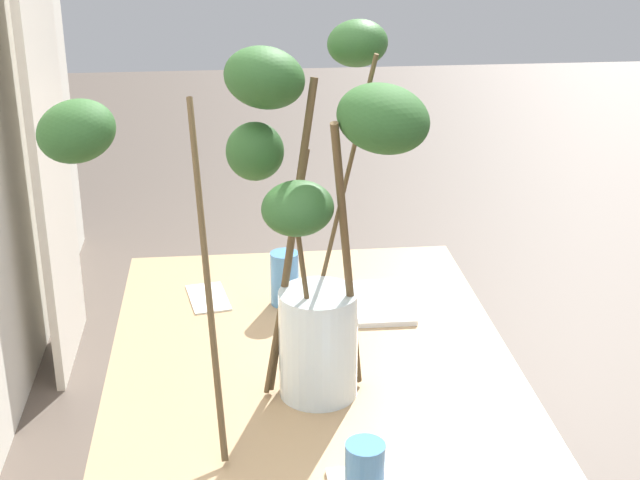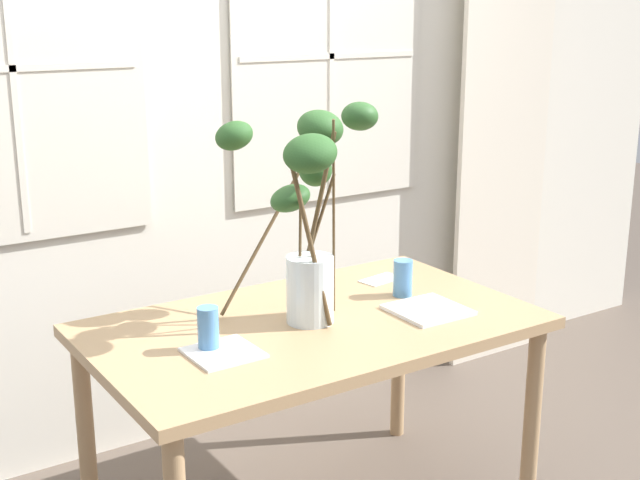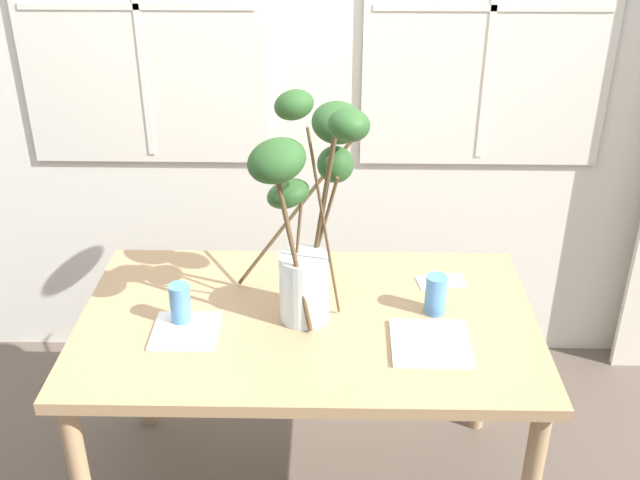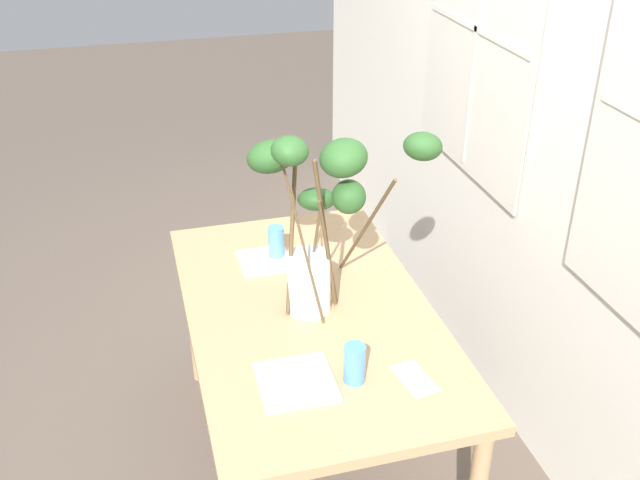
{
  "view_description": "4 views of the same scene",
  "coord_description": "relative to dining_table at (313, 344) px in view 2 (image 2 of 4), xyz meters",
  "views": [
    {
      "loc": [
        -1.6,
        0.16,
        1.74
      ],
      "look_at": [
        0.03,
        -0.01,
        1.08
      ],
      "focal_mm": 51.81,
      "sensor_mm": 36.0,
      "label": 1
    },
    {
      "loc": [
        -1.43,
        -2.23,
        1.77
      ],
      "look_at": [
        0.06,
        0.05,
        1.02
      ],
      "focal_mm": 48.32,
      "sensor_mm": 36.0,
      "label": 2
    },
    {
      "loc": [
        0.08,
        -2.0,
        2.11
      ],
      "look_at": [
        0.04,
        -0.03,
        1.06
      ],
      "focal_mm": 42.4,
      "sensor_mm": 36.0,
      "label": 3
    },
    {
      "loc": [
        2.1,
        -0.53,
        2.28
      ],
      "look_at": [
        -0.03,
        0.05,
        1.03
      ],
      "focal_mm": 41.29,
      "sensor_mm": 36.0,
      "label": 4
    }
  ],
  "objects": [
    {
      "name": "napkin_folded",
      "position": [
        0.45,
        0.22,
        0.09
      ],
      "size": [
        0.18,
        0.12,
        0.0
      ],
      "primitive_type": "cube",
      "rotation": [
        0.0,
        0.0,
        0.17
      ],
      "color": "silver",
      "rests_on": "dining_table"
    },
    {
      "name": "drinking_glass_blue_left",
      "position": [
        -0.39,
        -0.04,
        0.15
      ],
      "size": [
        0.06,
        0.06,
        0.14
      ],
      "primitive_type": "cylinder",
      "color": "#4C84BC",
      "rests_on": "dining_table"
    },
    {
      "name": "vase_with_branches",
      "position": [
        0.0,
        0.05,
        0.47
      ],
      "size": [
        0.44,
        0.72,
        0.72
      ],
      "color": "silver",
      "rests_on": "dining_table"
    },
    {
      "name": "dining_table",
      "position": [
        0.0,
        0.0,
        0.0
      ],
      "size": [
        1.45,
        0.86,
        0.77
      ],
      "color": "tan",
      "rests_on": "ground"
    },
    {
      "name": "plate_square_left",
      "position": [
        -0.37,
        -0.09,
        0.09
      ],
      "size": [
        0.2,
        0.2,
        0.01
      ],
      "primitive_type": "cube",
      "rotation": [
        0.0,
        0.0,
        0.01
      ],
      "color": "white",
      "rests_on": "dining_table"
    },
    {
      "name": "drinking_glass_blue_right",
      "position": [
        0.41,
        0.04,
        0.15
      ],
      "size": [
        0.07,
        0.07,
        0.13
      ],
      "primitive_type": "cylinder",
      "color": "#4C84BC",
      "rests_on": "dining_table"
    },
    {
      "name": "curtain_sheer_side",
      "position": [
        1.63,
        0.79,
        0.53
      ],
      "size": [
        0.57,
        0.03,
        2.43
      ],
      "primitive_type": "cube",
      "color": "silver",
      "rests_on": "ground"
    },
    {
      "name": "plate_square_right",
      "position": [
        0.37,
        -0.14,
        0.09
      ],
      "size": [
        0.24,
        0.24,
        0.01
      ],
      "primitive_type": "cube",
      "rotation": [
        0.0,
        0.0,
        -0.01
      ],
      "color": "white",
      "rests_on": "dining_table"
    },
    {
      "name": "back_wall_with_windows",
      "position": [
        0.0,
        0.96,
        0.68
      ],
      "size": [
        5.64,
        0.14,
        2.71
      ],
      "color": "silver",
      "rests_on": "ground"
    }
  ]
}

